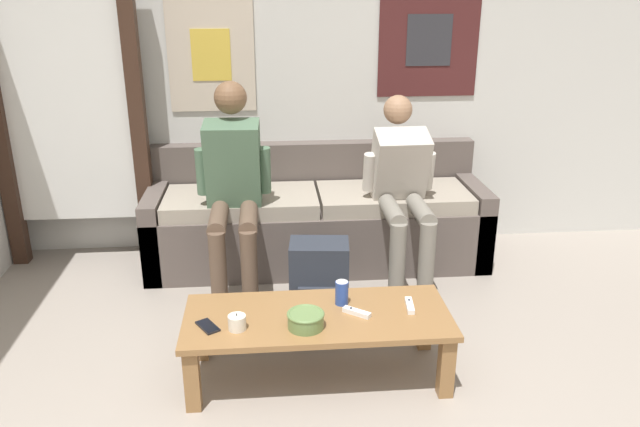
{
  "coord_description": "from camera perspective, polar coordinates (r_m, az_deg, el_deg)",
  "views": [
    {
      "loc": [
        -0.22,
        -1.44,
        1.86
      ],
      "look_at": [
        0.06,
        1.73,
        0.68
      ],
      "focal_mm": 35.0,
      "sensor_mm": 36.0,
      "label": 1
    }
  ],
  "objects": [
    {
      "name": "door_frame",
      "position": [
        4.46,
        -22.3,
        10.32
      ],
      "size": [
        1.0,
        0.1,
        2.15
      ],
      "color": "#382319",
      "rests_on": "ground_plane"
    },
    {
      "name": "game_controller_near_right",
      "position": [
        3.16,
        8.2,
        -8.32
      ],
      "size": [
        0.05,
        0.15,
        0.03
      ],
      "color": "white",
      "rests_on": "coffee_table"
    },
    {
      "name": "game_controller_near_left",
      "position": [
        3.07,
        3.38,
        -9.01
      ],
      "size": [
        0.13,
        0.11,
        0.03
      ],
      "color": "white",
      "rests_on": "coffee_table"
    },
    {
      "name": "drink_can_blue",
      "position": [
        3.14,
        2.0,
        -7.25
      ],
      "size": [
        0.07,
        0.07,
        0.12
      ],
      "color": "#28479E",
      "rests_on": "coffee_table"
    },
    {
      "name": "wall_back",
      "position": [
        4.48,
        -2.24,
        12.83
      ],
      "size": [
        10.0,
        0.07,
        2.55
      ],
      "color": "silver",
      "rests_on": "ground_plane"
    },
    {
      "name": "pillar_candle",
      "position": [
        2.96,
        -7.59,
        -9.84
      ],
      "size": [
        0.08,
        0.08,
        0.08
      ],
      "color": "silver",
      "rests_on": "coffee_table"
    },
    {
      "name": "person_seated_teen",
      "position": [
        4.0,
        7.54,
        2.6
      ],
      "size": [
        0.47,
        0.87,
        1.19
      ],
      "color": "gray",
      "rests_on": "ground_plane"
    },
    {
      "name": "person_seated_adult",
      "position": [
        3.87,
        -7.95,
        2.85
      ],
      "size": [
        0.47,
        0.83,
        1.3
      ],
      "color": "brown",
      "rests_on": "ground_plane"
    },
    {
      "name": "couch",
      "position": [
        4.38,
        -0.27,
        -0.68
      ],
      "size": [
        2.32,
        0.71,
        0.79
      ],
      "color": "#564C47",
      "rests_on": "ground_plane"
    },
    {
      "name": "ceramic_bowl",
      "position": [
        2.95,
        -1.32,
        -9.63
      ],
      "size": [
        0.18,
        0.18,
        0.08
      ],
      "color": "#607F47",
      "rests_on": "coffee_table"
    },
    {
      "name": "coffee_table",
      "position": [
        3.1,
        -0.23,
        -10.11
      ],
      "size": [
        1.3,
        0.53,
        0.35
      ],
      "color": "olive",
      "rests_on": "ground_plane"
    },
    {
      "name": "cell_phone",
      "position": [
        3.01,
        -10.23,
        -10.11
      ],
      "size": [
        0.13,
        0.15,
        0.01
      ],
      "color": "black",
      "rests_on": "coffee_table"
    },
    {
      "name": "backpack",
      "position": [
        3.7,
        -0.08,
        -6.09
      ],
      "size": [
        0.37,
        0.3,
        0.45
      ],
      "color": "#282D38",
      "rests_on": "ground_plane"
    }
  ]
}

